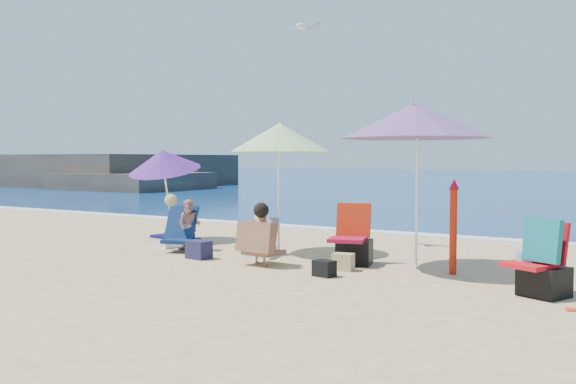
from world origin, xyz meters
The scene contains 18 objects.
ground centered at (0.00, 0.00, 0.00)m, with size 120.00×120.00×0.00m.
foam centered at (0.00, 5.10, 0.02)m, with size 120.00×0.50×0.04m.
headland centered at (-27.29, 19.73, 0.57)m, with size 20.50×11.50×2.60m.
umbrella_turquoise centered at (1.87, 1.01, 2.20)m, with size 2.82×2.82×2.50m.
umbrella_striped centered at (-0.71, 1.39, 2.01)m, with size 1.81×1.81×2.30m.
umbrella_blue centered at (-3.56, 1.59, 1.62)m, with size 1.67×1.72×1.97m.
furled_umbrella centered at (2.47, 0.95, 0.75)m, with size 0.19×0.27×1.37m.
chair_navy centered at (-2.97, 1.10, 0.19)m, with size 0.63×0.76×0.73m.
chair_rainbow centered at (-0.78, 0.92, 0.17)m, with size 0.65×0.75×0.64m.
camp_chair_left centered at (0.89, 1.02, 0.28)m, with size 0.67×0.79×0.95m.
camp_chair_right centered at (3.80, 0.09, 0.34)m, with size 0.80×0.75×0.94m.
person_center centered at (-0.32, 0.18, 0.47)m, with size 0.69×0.63×0.98m.
person_left centered at (-2.28, 0.77, 0.47)m, with size 0.79×0.74×1.03m.
bag_navy_a centered at (-1.54, 0.20, 0.15)m, with size 0.42×0.32×0.30m.
bag_black_a centered at (-1.36, 1.97, 0.10)m, with size 0.31×0.25×0.20m.
bag_tan centered at (0.99, 0.45, 0.13)m, with size 0.32×0.24×0.25m.
bag_black_b centered at (0.98, -0.12, 0.11)m, with size 0.33×0.26×0.23m.
seagull centered at (-0.90, 2.49, 4.11)m, with size 0.74×0.43×0.13m.
Camera 1 is at (5.10, -7.87, 1.64)m, focal length 39.42 mm.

